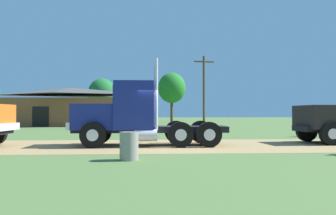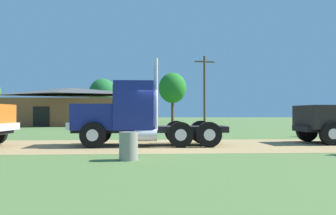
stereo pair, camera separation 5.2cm
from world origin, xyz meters
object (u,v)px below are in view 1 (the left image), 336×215
visitor_far_side (314,122)px  shed_building (70,107)px  truck_foreground_white (131,116)px  steel_barrel (129,146)px  utility_pole_near (204,89)px

visitor_far_side → shed_building: size_ratio=0.11×
truck_foreground_white → visitor_far_side: (11.39, 5.30, -0.47)m
visitor_far_side → shed_building: shed_building is taller
truck_foreground_white → shed_building: shed_building is taller
steel_barrel → utility_pole_near: size_ratio=0.12×
truck_foreground_white → steel_barrel: (0.19, -4.89, -0.92)m
steel_barrel → truck_foreground_white: bearing=92.2°
visitor_far_side → shed_building: 27.98m
utility_pole_near → steel_barrel: bearing=-104.7°
shed_building → utility_pole_near: (15.20, -4.93, 1.86)m
shed_building → utility_pole_near: size_ratio=2.00×
truck_foreground_white → visitor_far_side: size_ratio=4.27×
truck_foreground_white → visitor_far_side: bearing=25.0°
visitor_far_side → utility_pole_near: (-4.67, 14.72, 3.13)m
steel_barrel → shed_building: size_ratio=0.06×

